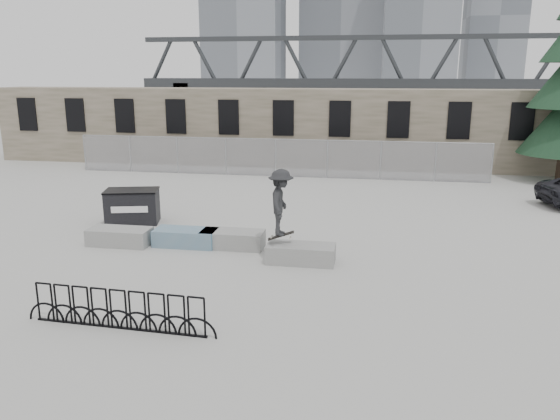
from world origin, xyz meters
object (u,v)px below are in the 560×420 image
object	(u,v)px
planter_center_left	(186,237)
planter_center_right	(233,238)
planter_far_left	(120,236)
bike_rack	(119,310)
skateboarder	(281,202)
planter_offset	(301,253)
dumpster	(132,206)

from	to	relation	value
planter_center_left	planter_center_right	xyz separation A→B (m)	(1.54, 0.07, 0.00)
planter_far_left	planter_center_left	world-z (taller)	same
planter_far_left	bike_rack	bearing A→B (deg)	-64.42
skateboarder	planter_center_right	bearing A→B (deg)	56.77
planter_far_left	bike_rack	distance (m)	6.22
planter_center_left	planter_offset	distance (m)	4.00
planter_offset	skateboarder	size ratio (longest dim) A/B	0.94
planter_center_right	planter_offset	bearing A→B (deg)	-23.93
planter_far_left	skateboarder	world-z (taller)	skateboarder
planter_far_left	planter_offset	size ratio (longest dim) A/B	1.00
planter_center_left	planter_offset	bearing A→B (deg)	-14.05
planter_center_left	skateboarder	distance (m)	3.72
planter_center_left	skateboarder	xyz separation A→B (m)	(3.28, -0.94, 1.49)
bike_rack	planter_center_left	bearing A→B (deg)	95.25
dumpster	bike_rack	size ratio (longest dim) A/B	0.48
planter_center_left	skateboarder	size ratio (longest dim) A/B	0.94
planter_center_left	planter_center_right	size ratio (longest dim) A/B	1.00
dumpster	skateboarder	distance (m)	7.00
dumpster	bike_rack	xyz separation A→B (m)	(3.38, -8.15, -0.20)
bike_rack	planter_far_left	bearing A→B (deg)	115.58
bike_rack	dumpster	bearing A→B (deg)	112.54
planter_center_left	bike_rack	bearing A→B (deg)	-84.75
bike_rack	skateboarder	bearing A→B (deg)	61.06
skateboarder	planter_center_left	bearing A→B (deg)	70.85
planter_center_left	dumpster	size ratio (longest dim) A/B	0.94
dumpster	bike_rack	bearing A→B (deg)	-81.69
planter_far_left	skateboarder	bearing A→B (deg)	-6.88
planter_offset	bike_rack	xyz separation A→B (m)	(-3.34, -4.92, 0.15)
planter_center_left	bike_rack	world-z (taller)	bike_rack
planter_center_left	skateboarder	world-z (taller)	skateboarder
planter_offset	bike_rack	distance (m)	5.95
planter_far_left	planter_offset	xyz separation A→B (m)	(6.02, -0.69, 0.00)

